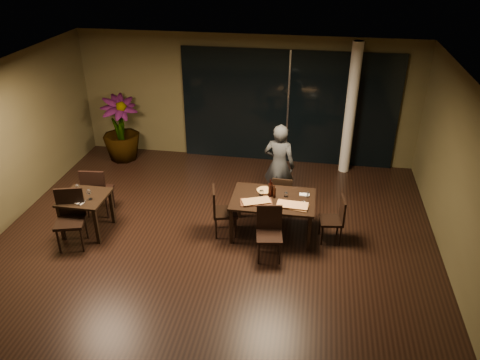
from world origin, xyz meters
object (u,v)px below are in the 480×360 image
object	(u,v)px
chair_main_right	(336,217)
chair_side_near	(70,215)
chair_main_far	(283,193)
chair_main_near	(269,230)
bottle_a	(270,188)
side_table	(85,202)
main_table	(273,202)
bottle_b	(274,191)
diner	(279,165)
chair_side_far	(97,189)
bottle_c	(272,189)
chair_main_left	(220,209)
potted_plant	(121,129)

from	to	relation	value
chair_main_right	chair_side_near	distance (m)	4.71
chair_main_far	chair_main_near	bearing A→B (deg)	88.59
chair_main_far	bottle_a	size ratio (longest dim) A/B	2.51
chair_main_near	side_table	bearing A→B (deg)	168.63
side_table	main_table	bearing A→B (deg)	8.37
side_table	chair_main_far	xyz separation A→B (m)	(3.52, 1.19, -0.15)
chair_side_near	bottle_b	size ratio (longest dim) A/B	4.24
side_table	bottle_a	xyz separation A→B (m)	(3.34, 0.58, 0.29)
chair_main_far	diner	distance (m)	0.60
diner	bottle_b	xyz separation A→B (m)	(0.01, -1.08, 0.01)
chair_main_far	chair_side_far	xyz separation A→B (m)	(-3.56, -0.63, 0.11)
bottle_c	diner	bearing A→B (deg)	87.81
main_table	chair_main_right	distance (m)	1.15
chair_main_far	bottle_c	bearing A→B (deg)	78.33
side_table	bottle_c	bearing A→B (deg)	9.87
side_table	chair_side_near	size ratio (longest dim) A/B	0.76
chair_side_far	chair_main_right	bearing A→B (deg)	173.37
chair_main_left	bottle_c	xyz separation A→B (m)	(0.90, 0.24, 0.36)
chair_main_left	chair_main_near	bearing A→B (deg)	-132.40
chair_main_far	diner	xyz separation A→B (m)	(-0.12, 0.42, 0.40)
chair_main_left	bottle_a	xyz separation A→B (m)	(0.88, 0.23, 0.39)
chair_main_far	chair_main_right	world-z (taller)	chair_main_right
chair_side_far	chair_main_near	bearing A→B (deg)	162.54
chair_side_far	bottle_a	bearing A→B (deg)	174.77
chair_main_far	bottle_b	distance (m)	0.78
chair_side_far	side_table	bearing A→B (deg)	88.63
bottle_c	chair_main_left	bearing A→B (deg)	-165.01
bottle_a	side_table	bearing A→B (deg)	-170.18
chair_main_near	bottle_a	world-z (taller)	bottle_a
chair_side_far	main_table	bearing A→B (deg)	173.47
chair_main_right	chair_main_near	bearing A→B (deg)	-67.98
chair_main_far	bottle_a	bearing A→B (deg)	76.38
main_table	chair_main_left	distance (m)	0.97
chair_main_right	bottle_a	bearing A→B (deg)	-102.63
chair_main_left	chair_side_far	xyz separation A→B (m)	(-2.50, 0.22, 0.05)
main_table	chair_main_far	size ratio (longest dim) A/B	1.78
chair_side_far	diner	distance (m)	3.61
chair_main_near	chair_main_left	distance (m)	1.08
side_table	chair_main_right	distance (m)	4.56
potted_plant	bottle_b	size ratio (longest dim) A/B	6.37
chair_main_left	potted_plant	xyz separation A→B (m)	(-3.02, 2.76, 0.26)
bottle_c	side_table	bearing A→B (deg)	-170.13
chair_main_left	chair_side_far	size ratio (longest dim) A/B	0.91
chair_side_far	chair_side_near	xyz separation A→B (m)	(-0.05, -0.95, 0.01)
chair_main_left	side_table	bearing A→B (deg)	83.81
chair_main_right	diner	distance (m)	1.66
main_table	chair_main_right	bearing A→B (deg)	-1.42
chair_side_near	bottle_a	xyz separation A→B (m)	(3.43, 0.97, 0.33)
chair_side_far	chair_side_near	bearing A→B (deg)	81.32
chair_main_near	chair_side_near	size ratio (longest dim) A/B	0.89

